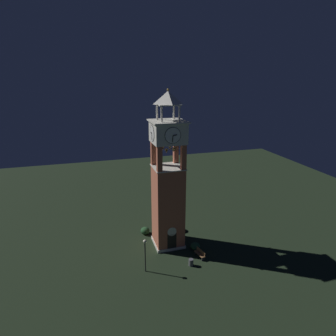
{
  "coord_description": "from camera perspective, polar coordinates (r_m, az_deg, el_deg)",
  "views": [
    {
      "loc": [
        -8.84,
        -30.1,
        19.86
      ],
      "look_at": [
        0.0,
        0.0,
        9.88
      ],
      "focal_mm": 30.78,
      "sensor_mm": 36.0,
      "label": 1
    }
  ],
  "objects": [
    {
      "name": "ground",
      "position": [
        37.13,
        0.0,
        -14.69
      ],
      "size": [
        80.0,
        80.0,
        0.0
      ],
      "primitive_type": "plane",
      "color": "black"
    },
    {
      "name": "shrub_behind_bench",
      "position": [
        38.96,
        -4.56,
        -12.26
      ],
      "size": [
        1.16,
        1.16,
        0.94
      ],
      "primitive_type": "ellipsoid",
      "color": "#234C28",
      "rests_on": "ground"
    },
    {
      "name": "clock_tower",
      "position": [
        33.68,
        0.0,
        -3.68
      ],
      "size": [
        3.9,
        3.9,
        18.67
      ],
      "color": "#AD5B42",
      "rests_on": "ground"
    },
    {
      "name": "park_bench",
      "position": [
        34.66,
        6.34,
        -16.47
      ],
      "size": [
        0.77,
        1.66,
        0.95
      ],
      "color": "brown",
      "rests_on": "ground"
    },
    {
      "name": "shrub_left_of_tower",
      "position": [
        39.59,
        2.49,
        -11.93
      ],
      "size": [
        1.24,
        1.24,
        0.66
      ],
      "primitive_type": "ellipsoid",
      "color": "#234C28",
      "rests_on": "ground"
    },
    {
      "name": "shrub_near_entry",
      "position": [
        36.0,
        5.42,
        -15.15
      ],
      "size": [
        1.18,
        1.18,
        0.81
      ],
      "primitive_type": "ellipsoid",
      "color": "#234C28",
      "rests_on": "ground"
    },
    {
      "name": "lamp_post",
      "position": [
        31.25,
        -4.58,
        -15.81
      ],
      "size": [
        0.36,
        0.36,
        3.83
      ],
      "color": "black",
      "rests_on": "ground"
    },
    {
      "name": "trash_bin",
      "position": [
        33.34,
        4.58,
        -18.13
      ],
      "size": [
        0.52,
        0.52,
        0.8
      ],
      "primitive_type": "cylinder",
      "color": "#4C4C51",
      "rests_on": "ground"
    }
  ]
}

